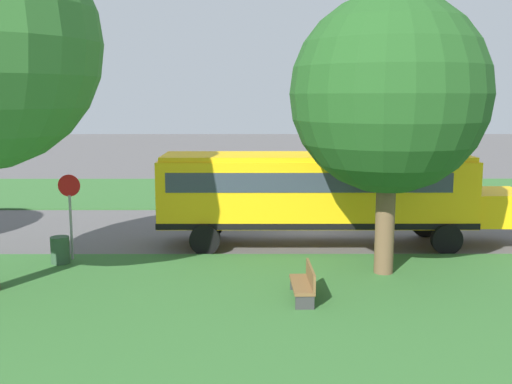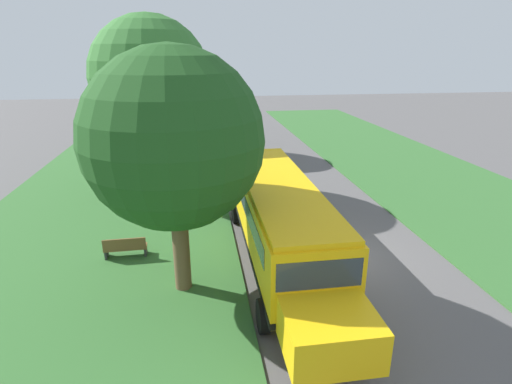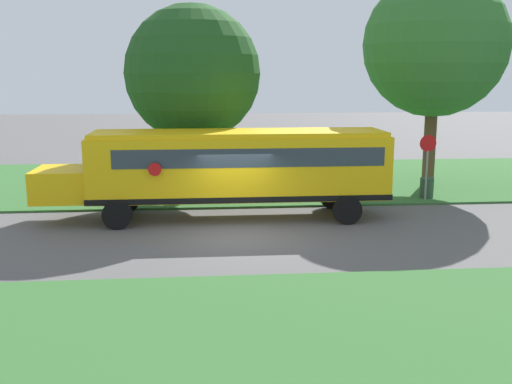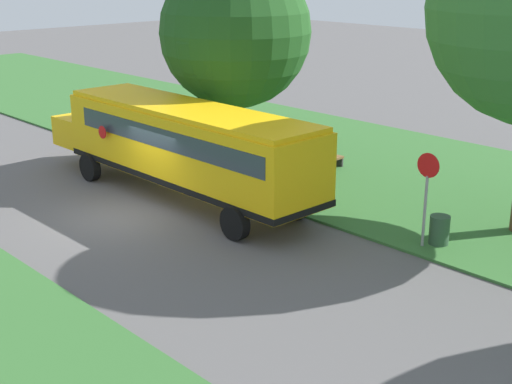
# 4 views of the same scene
# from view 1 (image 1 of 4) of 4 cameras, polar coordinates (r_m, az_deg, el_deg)

# --- Properties ---
(ground_plane) EXTENTS (120.00, 120.00, 0.00)m
(ground_plane) POSITION_cam_1_polar(r_m,az_deg,el_deg) (23.38, 5.44, -3.55)
(ground_plane) COLOR #565454
(grass_verge) EXTENTS (12.00, 80.00, 0.08)m
(grass_verge) POSITION_cam_1_polar(r_m,az_deg,el_deg) (13.86, 9.53, -12.42)
(grass_verge) COLOR #33662D
(grass_verge) RESTS_ON ground
(grass_far_side) EXTENTS (10.00, 80.00, 0.07)m
(grass_far_side) POSITION_cam_1_polar(r_m,az_deg,el_deg) (32.19, 3.90, 0.01)
(grass_far_side) COLOR #33662D
(grass_far_side) RESTS_ON ground
(school_bus) EXTENTS (2.85, 12.42, 3.16)m
(school_bus) POSITION_cam_1_polar(r_m,az_deg,el_deg) (20.59, 6.41, 0.17)
(school_bus) COLOR yellow
(school_bus) RESTS_ON ground
(oak_tree_beside_bus) EXTENTS (5.50, 5.50, 7.92)m
(oak_tree_beside_bus) POSITION_cam_1_polar(r_m,az_deg,el_deg) (17.24, 12.32, 8.88)
(oak_tree_beside_bus) COLOR brown
(oak_tree_beside_bus) RESTS_ON ground
(stop_sign) EXTENTS (0.08, 0.68, 2.74)m
(stop_sign) POSITION_cam_1_polar(r_m,az_deg,el_deg) (19.27, -17.29, -1.37)
(stop_sign) COLOR gray
(stop_sign) RESTS_ON ground
(park_bench) EXTENTS (1.61, 0.54, 0.92)m
(park_bench) POSITION_cam_1_polar(r_m,az_deg,el_deg) (15.15, 4.64, -8.70)
(park_bench) COLOR brown
(park_bench) RESTS_ON ground
(trash_bin) EXTENTS (0.56, 0.56, 0.90)m
(trash_bin) POSITION_cam_1_polar(r_m,az_deg,el_deg) (19.18, -18.15, -5.39)
(trash_bin) COLOR #2D4C33
(trash_bin) RESTS_ON ground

